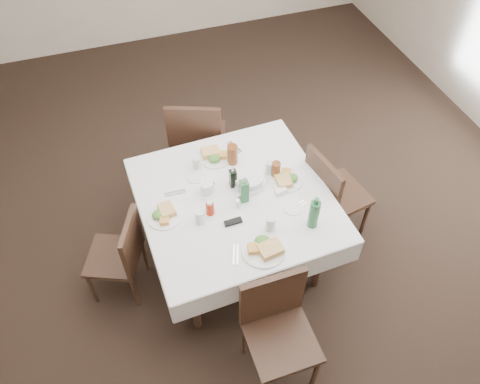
{
  "coord_description": "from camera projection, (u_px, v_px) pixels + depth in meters",
  "views": [
    {
      "loc": [
        -0.78,
        -2.39,
        3.42
      ],
      "look_at": [
        -0.04,
        -0.21,
        0.8
      ],
      "focal_mm": 35.0,
      "sensor_mm": 36.0,
      "label": 1
    }
  ],
  "objects": [
    {
      "name": "dining_table",
      "position": [
        235.0,
        204.0,
        3.56
      ],
      "size": [
        1.46,
        1.46,
        0.76
      ],
      "color": "black",
      "rests_on": "ground"
    },
    {
      "name": "pepper_shaker",
      "position": [
        240.0,
        197.0,
        3.46
      ],
      "size": [
        0.03,
        0.03,
        0.07
      ],
      "color": "#3D2F22",
      "rests_on": "dining_table"
    },
    {
      "name": "sugar_caddy",
      "position": [
        281.0,
        191.0,
        3.51
      ],
      "size": [
        0.1,
        0.06,
        0.04
      ],
      "color": "white",
      "rests_on": "dining_table"
    },
    {
      "name": "chair_west",
      "position": [
        122.0,
        252.0,
        3.52
      ],
      "size": [
        0.52,
        0.52,
        0.83
      ],
      "color": "black",
      "rests_on": "ground"
    },
    {
      "name": "ground_plane",
      "position": [
        237.0,
        232.0,
        4.23
      ],
      "size": [
        7.0,
        7.0,
        0.0
      ],
      "primitive_type": "plane",
      "color": "black"
    },
    {
      "name": "ketchup_bottle",
      "position": [
        210.0,
        208.0,
        3.36
      ],
      "size": [
        0.06,
        0.06,
        0.13
      ],
      "color": "#B52009",
      "rests_on": "dining_table"
    },
    {
      "name": "water_s",
      "position": [
        271.0,
        224.0,
        3.26
      ],
      "size": [
        0.07,
        0.07,
        0.13
      ],
      "color": "silver",
      "rests_on": "dining_table"
    },
    {
      "name": "oil_cruet_dark",
      "position": [
        233.0,
        178.0,
        3.51
      ],
      "size": [
        0.05,
        0.05,
        0.21
      ],
      "color": "black",
      "rests_on": "dining_table"
    },
    {
      "name": "cutlery_s",
      "position": [
        236.0,
        255.0,
        3.16
      ],
      "size": [
        0.09,
        0.17,
        0.01
      ],
      "color": "silver",
      "rests_on": "dining_table"
    },
    {
      "name": "coffee_mug",
      "position": [
        207.0,
        189.0,
        3.49
      ],
      "size": [
        0.15,
        0.14,
        0.1
      ],
      "color": "white",
      "rests_on": "dining_table"
    },
    {
      "name": "side_plate_a",
      "position": [
        197.0,
        176.0,
        3.64
      ],
      "size": [
        0.16,
        0.16,
        0.01
      ],
      "color": "white",
      "rests_on": "dining_table"
    },
    {
      "name": "iced_tea_a",
      "position": [
        232.0,
        155.0,
        3.68
      ],
      "size": [
        0.08,
        0.08,
        0.17
      ],
      "color": "brown",
      "rests_on": "dining_table"
    },
    {
      "name": "water_e",
      "position": [
        270.0,
        168.0,
        3.62
      ],
      "size": [
        0.06,
        0.06,
        0.12
      ],
      "color": "silver",
      "rests_on": "dining_table"
    },
    {
      "name": "cutlery_w",
      "position": [
        175.0,
        193.0,
        3.52
      ],
      "size": [
        0.16,
        0.05,
        0.01
      ],
      "color": "silver",
      "rests_on": "dining_table"
    },
    {
      "name": "oil_cruet_green",
      "position": [
        244.0,
        190.0,
        3.4
      ],
      "size": [
        0.06,
        0.06,
        0.25
      ],
      "color": "#246537",
      "rests_on": "dining_table"
    },
    {
      "name": "bread_basket",
      "position": [
        249.0,
        180.0,
        3.57
      ],
      "size": [
        0.25,
        0.25,
        0.08
      ],
      "color": "silver",
      "rests_on": "dining_table"
    },
    {
      "name": "meal_east",
      "position": [
        286.0,
        179.0,
        3.59
      ],
      "size": [
        0.26,
        0.26,
        0.06
      ],
      "color": "white",
      "rests_on": "dining_table"
    },
    {
      "name": "meal_west",
      "position": [
        164.0,
        215.0,
        3.36
      ],
      "size": [
        0.25,
        0.25,
        0.06
      ],
      "color": "white",
      "rests_on": "dining_table"
    },
    {
      "name": "meal_north",
      "position": [
        214.0,
        155.0,
        3.76
      ],
      "size": [
        0.27,
        0.27,
        0.06
      ],
      "color": "white",
      "rests_on": "dining_table"
    },
    {
      "name": "iced_tea_b",
      "position": [
        276.0,
        170.0,
        3.59
      ],
      "size": [
        0.07,
        0.07,
        0.14
      ],
      "color": "brown",
      "rests_on": "dining_table"
    },
    {
      "name": "water_w",
      "position": [
        200.0,
        217.0,
        3.31
      ],
      "size": [
        0.06,
        0.06,
        0.11
      ],
      "color": "silver",
      "rests_on": "dining_table"
    },
    {
      "name": "chair_south",
      "position": [
        277.0,
        323.0,
        3.08
      ],
      "size": [
        0.44,
        0.44,
        0.94
      ],
      "color": "black",
      "rests_on": "ground"
    },
    {
      "name": "chair_north",
      "position": [
        197.0,
        138.0,
        4.22
      ],
      "size": [
        0.61,
        0.61,
        1.0
      ],
      "color": "black",
      "rests_on": "ground"
    },
    {
      "name": "side_plate_b",
      "position": [
        293.0,
        208.0,
        3.42
      ],
      "size": [
        0.14,
        0.14,
        0.01
      ],
      "color": "white",
      "rests_on": "dining_table"
    },
    {
      "name": "cutlery_e",
      "position": [
        297.0,
        207.0,
        3.44
      ],
      "size": [
        0.16,
        0.09,
        0.01
      ],
      "color": "silver",
      "rests_on": "dining_table"
    },
    {
      "name": "green_bottle",
      "position": [
        314.0,
        214.0,
        3.24
      ],
      "size": [
        0.07,
        0.07,
        0.28
      ],
      "color": "#246537",
      "rests_on": "dining_table"
    },
    {
      "name": "chair_east",
      "position": [
        330.0,
        192.0,
        3.84
      ],
      "size": [
        0.51,
        0.51,
        0.94
      ],
      "color": "black",
      "rests_on": "ground"
    },
    {
      "name": "cutlery_n",
      "position": [
        234.0,
        147.0,
        3.85
      ],
      "size": [
        0.09,
        0.16,
        0.01
      ],
      "color": "silver",
      "rests_on": "dining_table"
    },
    {
      "name": "salt_shaker",
      "position": [
        238.0,
        203.0,
        3.41
      ],
      "size": [
        0.03,
        0.03,
        0.07
      ],
      "color": "white",
      "rests_on": "dining_table"
    },
    {
      "name": "water_n",
      "position": [
        197.0,
        163.0,
        3.66
      ],
      "size": [
        0.06,
        0.06,
        0.12
      ],
      "color": "silver",
      "rests_on": "dining_table"
    },
    {
      "name": "room_shell",
      "position": [
        236.0,
        71.0,
        2.94
      ],
      "size": [
        6.04,
        7.04,
        2.8
      ],
      "color": "#BFB09B",
      "rests_on": "ground"
    },
    {
      "name": "sunglasses",
      "position": [
        233.0,
        222.0,
        3.33
      ],
      "size": [
        0.13,
        0.04,
        0.03
      ],
      "color": "black",
      "rests_on": "dining_table"
    },
    {
      "name": "meal_south",
      "position": [
        264.0,
        248.0,
        3.17
      ],
      "size": [
        0.3,
        0.3,
        0.07
      ],
      "color": "white",
      "rests_on": "dining_table"
    }
  ]
}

